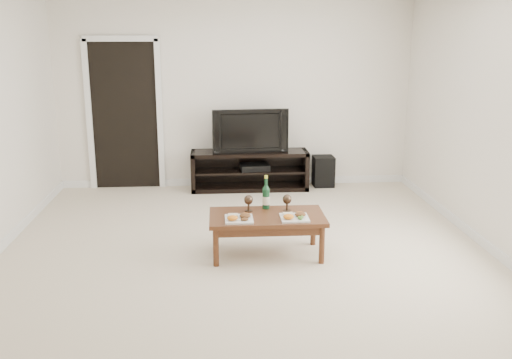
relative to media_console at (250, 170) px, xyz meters
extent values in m
plane|color=beige|center=(-0.19, -2.50, -0.28)|extent=(5.50, 5.50, 0.00)
cube|color=white|center=(-0.19, 0.27, 1.02)|extent=(5.00, 0.04, 2.60)
cube|color=black|center=(-1.74, 0.24, 0.75)|extent=(0.90, 0.02, 2.05)
cube|color=black|center=(0.00, 0.00, 0.00)|extent=(1.65, 0.45, 0.55)
imported|color=black|center=(0.00, 0.00, 0.58)|extent=(1.06, 0.22, 0.61)
cube|color=black|center=(0.07, -0.01, 0.05)|extent=(0.43, 0.34, 0.08)
cube|color=black|center=(1.08, 0.10, -0.06)|extent=(0.30, 0.30, 0.44)
cube|color=#532917|center=(0.02, -2.48, -0.07)|extent=(1.14, 0.63, 0.42)
cube|color=white|center=(-0.26, -2.61, 0.18)|extent=(0.27, 0.27, 0.07)
cube|color=white|center=(0.28, -2.61, 0.18)|extent=(0.27, 0.27, 0.07)
cylinder|color=#103A1F|center=(0.03, -2.26, 0.32)|extent=(0.07, 0.07, 0.35)
camera|label=1|loc=(-0.47, -7.83, 1.92)|focal=40.00mm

